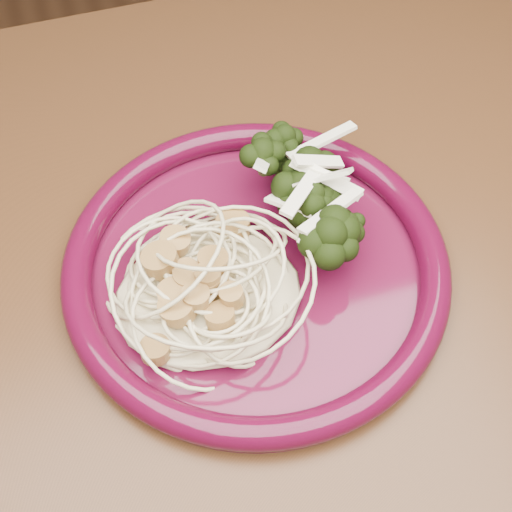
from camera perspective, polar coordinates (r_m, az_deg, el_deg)
name	(u,v)px	position (r m, az deg, el deg)	size (l,w,h in m)	color
dining_table	(345,411)	(0.55, 7.12, -12.20)	(1.20, 0.80, 0.75)	#472814
dinner_plate	(256,265)	(0.48, 0.00, -0.73)	(0.34, 0.34, 0.02)	#440A20
spaghetti_pile	(208,289)	(0.46, -3.89, -2.62)	(0.12, 0.11, 0.03)	beige
scallop_cluster	(205,259)	(0.43, -4.13, -0.26)	(0.11, 0.11, 0.04)	#AA7E3F
broccoli_pile	(312,213)	(0.48, 4.49, 3.48)	(0.08, 0.12, 0.04)	black
onion_garnish	(315,186)	(0.46, 4.70, 5.63)	(0.05, 0.08, 0.05)	white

